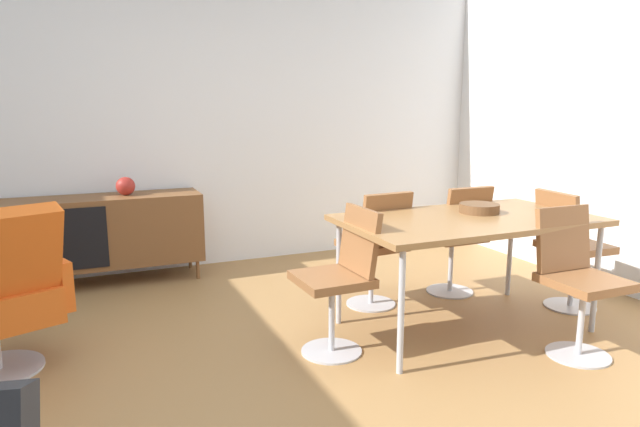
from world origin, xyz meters
The scene contains 11 objects.
ground_plane centered at (0.00, 0.00, 0.00)m, with size 8.32×8.32×0.00m, color #9E7242.
wall_back centered at (0.00, 2.60, 1.40)m, with size 6.80×0.12×2.80m, color white.
sideboard centered at (-0.54, 2.30, 0.44)m, with size 1.60×0.45×0.72m.
vase_cobalt centered at (-0.31, 2.30, 0.79)m, with size 0.15×0.15×0.15m.
dining_table centered at (1.59, 0.38, 0.70)m, with size 1.60×0.90×0.74m.
wooden_bowl_on_table centered at (1.76, 0.47, 0.77)m, with size 0.26×0.26×0.06m, color brown.
dining_chair_back_right centered at (1.94, 0.94, 0.47)m, with size 0.40×0.43×0.86m.
dining_chair_front_right centered at (1.94, -0.18, 0.47)m, with size 0.40×0.43×0.86m.
dining_chair_far_end centered at (2.48, 0.38, 0.47)m, with size 0.44×0.42×0.86m.
dining_chair_back_left centered at (1.25, 0.94, 0.47)m, with size 0.43×0.45×0.86m.
dining_chair_near_window centered at (0.70, 0.38, 0.47)m, with size 0.43×0.41×0.86m.
Camera 1 is at (-0.65, -2.45, 1.44)m, focal length 31.53 mm.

